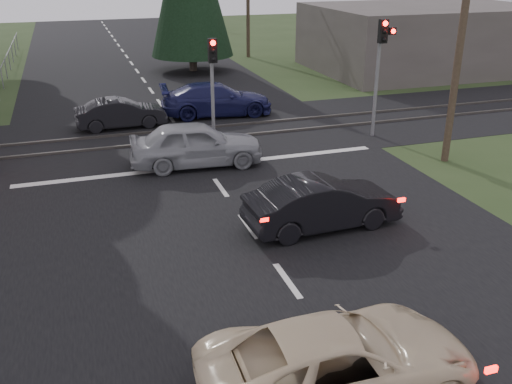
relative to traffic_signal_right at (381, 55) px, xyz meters
name	(u,v)px	position (x,y,z in m)	size (l,w,h in m)	color
ground	(287,281)	(-7.55, -9.47, -3.31)	(120.00, 120.00, 0.00)	#283A1A
road	(194,150)	(-7.55, 0.53, -3.31)	(14.00, 100.00, 0.01)	black
rail_corridor	(184,136)	(-7.55, 2.53, -3.31)	(120.00, 8.00, 0.01)	black
stop_line	(205,165)	(-7.55, -1.27, -3.30)	(13.00, 0.35, 0.00)	silver
rail_near	(187,140)	(-7.55, 1.73, -3.26)	(120.00, 0.12, 0.10)	#59544C
rail_far	(180,130)	(-7.55, 3.33, -3.26)	(120.00, 0.12, 0.10)	#59544C
traffic_signal_right	(381,55)	(0.00, 0.00, 0.00)	(0.68, 0.48, 4.70)	slate
traffic_signal_center	(213,73)	(-6.55, 1.20, -0.51)	(0.32, 0.48, 4.10)	slate
utility_pole_near	(462,28)	(0.95, -3.47, 1.41)	(1.80, 0.26, 9.00)	#4C3D2D
fence_left	(2,95)	(-15.35, 13.03, -3.31)	(0.10, 36.00, 1.20)	slate
building_right	(425,38)	(10.45, 12.53, -1.31)	(14.00, 10.00, 4.00)	#59514C
cream_coupe	(338,360)	(-8.05, -13.12, -2.65)	(2.22, 4.81, 1.34)	beige
dark_hatchback	(322,204)	(-5.63, -7.12, -2.61)	(1.50, 4.29, 1.41)	black
silver_car	(196,144)	(-7.80, -1.13, -2.52)	(1.88, 4.67, 1.59)	gray
blue_sedan	(216,99)	(-5.38, 5.34, -2.57)	(2.10, 5.16, 1.50)	#171947
dark_car_far	(121,113)	(-9.84, 4.62, -2.68)	(1.33, 3.83, 1.26)	black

